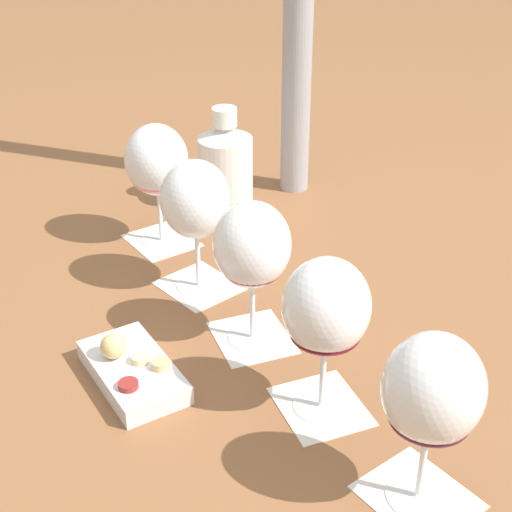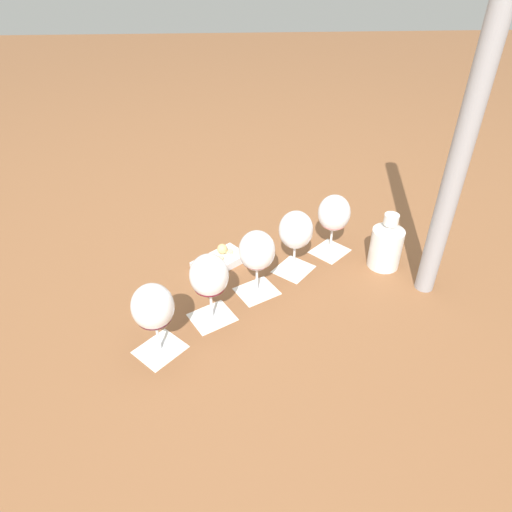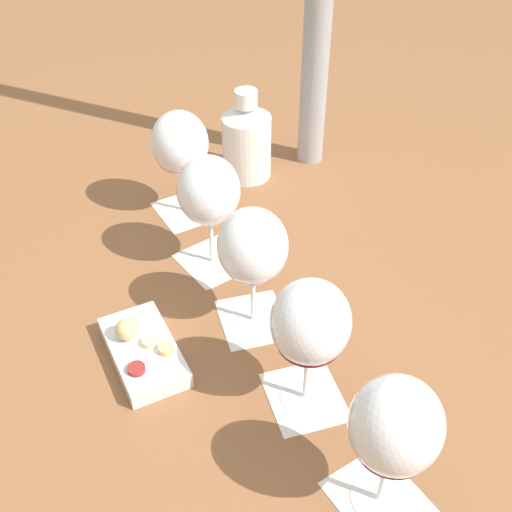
{
  "view_description": "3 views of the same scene",
  "coord_description": "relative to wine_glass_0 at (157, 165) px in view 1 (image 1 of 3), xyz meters",
  "views": [
    {
      "loc": [
        0.84,
        0.12,
        0.62
      ],
      "look_at": [
        0.0,
        -0.0,
        0.13
      ],
      "focal_mm": 55.0,
      "sensor_mm": 36.0,
      "label": 1
    },
    {
      "loc": [
        0.06,
        0.99,
        0.84
      ],
      "look_at": [
        0.0,
        -0.0,
        0.13
      ],
      "focal_mm": 32.0,
      "sensor_mm": 36.0,
      "label": 2
    },
    {
      "loc": [
        0.66,
        0.15,
        0.69
      ],
      "look_at": [
        0.0,
        -0.0,
        0.13
      ],
      "focal_mm": 45.0,
      "sensor_mm": 36.0,
      "label": 3
    }
  ],
  "objects": [
    {
      "name": "tasting_card_1",
      "position": [
        0.13,
        0.09,
        -0.13
      ],
      "size": [
        0.14,
        0.14,
        0.0
      ],
      "color": "silver",
      "rests_on": "ground_plane"
    },
    {
      "name": "wine_glass_3",
      "position": [
        0.37,
        0.29,
        0.0
      ],
      "size": [
        0.1,
        0.1,
        0.2
      ],
      "color": "white",
      "rests_on": "tasting_card_3"
    },
    {
      "name": "ceramic_vase",
      "position": [
        -0.15,
        0.08,
        -0.06
      ],
      "size": [
        0.09,
        0.09,
        0.18
      ],
      "color": "white",
      "rests_on": "ground_plane"
    },
    {
      "name": "tasting_card_2",
      "position": [
        0.25,
        0.18,
        -0.13
      ],
      "size": [
        0.14,
        0.14,
        0.0
      ],
      "color": "silver",
      "rests_on": "ground_plane"
    },
    {
      "name": "wine_glass_0",
      "position": [
        0.0,
        0.0,
        0.0
      ],
      "size": [
        0.1,
        0.1,
        0.2
      ],
      "color": "white",
      "rests_on": "tasting_card_0"
    },
    {
      "name": "tasting_card_0",
      "position": [
        0.0,
        0.0,
        -0.13
      ],
      "size": [
        0.14,
        0.14,
        0.0
      ],
      "color": "silver",
      "rests_on": "ground_plane"
    },
    {
      "name": "wine_glass_4",
      "position": [
        0.5,
        0.39,
        0.0
      ],
      "size": [
        0.1,
        0.1,
        0.2
      ],
      "color": "white",
      "rests_on": "tasting_card_4"
    },
    {
      "name": "tasting_card_4",
      "position": [
        0.5,
        0.39,
        -0.13
      ],
      "size": [
        0.14,
        0.14,
        0.0
      ],
      "color": "silver",
      "rests_on": "ground_plane"
    },
    {
      "name": "wine_glass_2",
      "position": [
        0.25,
        0.18,
        -0.0
      ],
      "size": [
        0.1,
        0.1,
        0.2
      ],
      "color": "white",
      "rests_on": "tasting_card_2"
    },
    {
      "name": "snack_dish",
      "position": [
        0.35,
        0.05,
        -0.12
      ],
      "size": [
        0.18,
        0.17,
        0.06
      ],
      "color": "silver",
      "rests_on": "ground_plane"
    },
    {
      "name": "wine_glass_1",
      "position": [
        0.13,
        0.09,
        -0.0
      ],
      "size": [
        0.1,
        0.1,
        0.2
      ],
      "color": "white",
      "rests_on": "tasting_card_1"
    },
    {
      "name": "ground_plane",
      "position": [
        0.25,
        0.19,
        -0.13
      ],
      "size": [
        8.0,
        8.0,
        0.0
      ],
      "primitive_type": "plane",
      "color": "brown"
    },
    {
      "name": "tasting_card_3",
      "position": [
        0.37,
        0.29,
        -0.13
      ],
      "size": [
        0.14,
        0.14,
        0.0
      ],
      "color": "silver",
      "rests_on": "ground_plane"
    }
  ]
}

